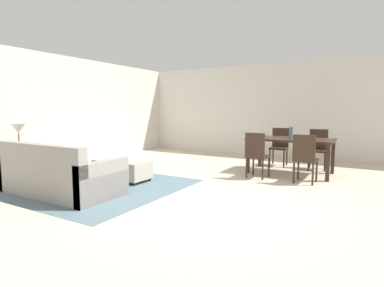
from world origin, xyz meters
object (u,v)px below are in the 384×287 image
object	(u,v)px
couch	(59,177)
dining_chair_far_right	(318,147)
ottoman_table	(122,169)
side_table	(20,158)
table_lamp	(18,130)
dining_chair_near_right	(305,156)
vase_centerpiece	(291,133)
dining_table	(291,142)
dining_chair_near_left	(257,153)
dining_chair_far_left	(279,144)

from	to	relation	value
couch	dining_chair_far_right	bearing A→B (deg)	52.95
ottoman_table	dining_chair_far_right	xyz separation A→B (m)	(3.11, 3.16, 0.29)
side_table	table_lamp	bearing A→B (deg)	-165.96
couch	ottoman_table	xyz separation A→B (m)	(0.22, 1.25, -0.06)
couch	dining_chair_near_right	size ratio (longest dim) A/B	2.23
vase_centerpiece	couch	bearing A→B (deg)	-128.39
couch	dining_chair_far_right	size ratio (longest dim) A/B	2.23
dining_table	side_table	bearing A→B (deg)	-140.78
ottoman_table	dining_chair_near_left	world-z (taller)	dining_chair_near_left
dining_chair_near_right	vase_centerpiece	bearing A→B (deg)	118.26
side_table	dining_chair_far_right	world-z (taller)	dining_chair_far_right
dining_chair_far_right	vase_centerpiece	bearing A→B (deg)	-120.15
dining_chair_near_right	vase_centerpiece	distance (m)	1.04
ottoman_table	dining_chair_near_left	bearing A→B (deg)	34.09
dining_table	dining_chair_far_right	distance (m)	0.94
ottoman_table	dining_chair_far_left	distance (m)	3.91
ottoman_table	dining_chair_far_left	size ratio (longest dim) A/B	1.19
couch	table_lamp	size ratio (longest dim) A/B	3.91
dining_chair_near_left	side_table	bearing A→B (deg)	-145.36
dining_chair_far_right	ottoman_table	bearing A→B (deg)	-134.55
dining_chair_near_left	dining_chair_far_right	bearing A→B (deg)	61.45
couch	vase_centerpiece	world-z (taller)	vase_centerpiece
dining_chair_near_left	dining_chair_near_right	bearing A→B (deg)	2.21
dining_table	dining_chair_near_right	world-z (taller)	dining_chair_near_right
table_lamp	vase_centerpiece	xyz separation A→B (m)	(4.21, 3.48, -0.12)
dining_chair_near_left	couch	bearing A→B (deg)	-131.46
dining_chair_far_left	table_lamp	bearing A→B (deg)	-131.10
table_lamp	vase_centerpiece	size ratio (longest dim) A/B	2.18
table_lamp	dining_table	world-z (taller)	table_lamp
ottoman_table	vase_centerpiece	bearing A→B (deg)	41.86
side_table	dining_chair_far_right	size ratio (longest dim) A/B	0.64
dining_chair_far_left	vase_centerpiece	xyz separation A→B (m)	(0.45, -0.82, 0.36)
side_table	dining_chair_near_left	bearing A→B (deg)	34.64
ottoman_table	dining_chair_far_left	bearing A→B (deg)	55.41
side_table	table_lamp	distance (m)	0.54
dining_chair_far_left	dining_table	bearing A→B (deg)	-61.96
table_lamp	side_table	bearing A→B (deg)	14.04
dining_table	dining_chair_far_right	xyz separation A→B (m)	(0.44, 0.82, -0.15)
dining_table	vase_centerpiece	xyz separation A→B (m)	(-0.01, 0.04, 0.21)
side_table	couch	bearing A→B (deg)	-6.49
couch	table_lamp	distance (m)	1.52
dining_chair_far_right	dining_table	bearing A→B (deg)	-118.25
table_lamp	dining_chair_near_right	distance (m)	5.38
ottoman_table	dining_chair_near_left	size ratio (longest dim) A/B	1.19
side_table	vase_centerpiece	bearing A→B (deg)	39.63
dining_chair_near_right	vase_centerpiece	size ratio (longest dim) A/B	3.81
ottoman_table	table_lamp	bearing A→B (deg)	-144.59
couch	dining_table	bearing A→B (deg)	51.18
dining_table	vase_centerpiece	world-z (taller)	vase_centerpiece
dining_chair_near_right	side_table	bearing A→B (deg)	-150.64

